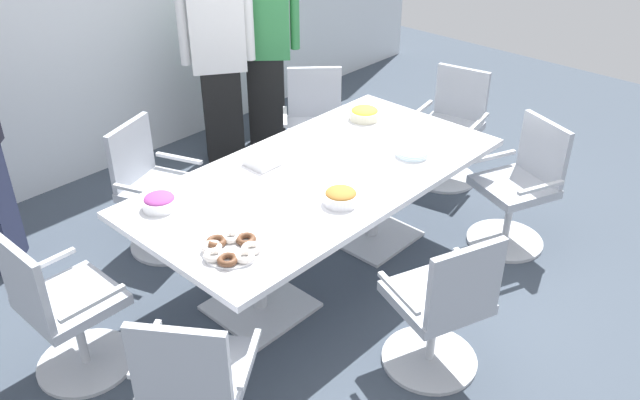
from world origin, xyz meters
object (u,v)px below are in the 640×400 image
(office_chair_1, at_px, (316,133))
(snack_bowl_candy_mix, at_px, (160,201))
(office_chair_5, at_px, (441,311))
(plate_stack, at_px, (412,152))
(office_chair_0, at_px, (451,133))
(office_chair_4, at_px, (197,389))
(snack_bowl_pretzels, at_px, (341,196))
(office_chair_6, at_px, (519,192))
(snack_bowl_chips_yellow, at_px, (365,113))
(donut_platter, at_px, (231,249))
(conference_table, at_px, (320,190))
(person_standing_1, at_px, (219,60))
(person_standing_2, at_px, (264,47))
(napkin_pile, at_px, (263,160))
(office_chair_2, at_px, (156,194))
(office_chair_3, at_px, (64,313))

(office_chair_1, height_order, snack_bowl_candy_mix, office_chair_1)
(office_chair_5, bearing_deg, plate_stack, 65.70)
(office_chair_0, relative_size, office_chair_5, 1.00)
(office_chair_0, bearing_deg, office_chair_4, 91.76)
(snack_bowl_pretzels, bearing_deg, office_chair_6, -17.38)
(snack_bowl_chips_yellow, distance_m, plate_stack, 0.65)
(office_chair_0, bearing_deg, office_chair_6, 140.20)
(office_chair_0, height_order, snack_bowl_chips_yellow, office_chair_0)
(office_chair_5, distance_m, snack_bowl_chips_yellow, 1.80)
(office_chair_4, distance_m, snack_bowl_candy_mix, 1.16)
(snack_bowl_chips_yellow, relative_size, donut_platter, 0.70)
(conference_table, height_order, person_standing_1, person_standing_1)
(office_chair_4, relative_size, donut_platter, 2.92)
(office_chair_5, distance_m, person_standing_2, 3.08)
(office_chair_6, height_order, person_standing_2, person_standing_2)
(snack_bowl_chips_yellow, height_order, napkin_pile, snack_bowl_chips_yellow)
(person_standing_2, bearing_deg, conference_table, 101.43)
(conference_table, distance_m, snack_bowl_chips_yellow, 0.89)
(office_chair_1, xyz_separation_m, napkin_pile, (-1.10, -0.58, 0.37))
(person_standing_2, bearing_deg, office_chair_6, 137.44)
(office_chair_0, xyz_separation_m, person_standing_1, (-1.07, 1.61, 0.50))
(snack_bowl_candy_mix, bearing_deg, snack_bowl_chips_yellow, -2.00)
(office_chair_5, xyz_separation_m, napkin_pile, (0.06, 1.43, 0.37))
(plate_stack, bearing_deg, office_chair_4, -171.74)
(office_chair_2, distance_m, office_chair_5, 2.16)
(person_standing_2, height_order, snack_bowl_pretzels, person_standing_2)
(office_chair_3, relative_size, person_standing_1, 0.52)
(plate_stack, bearing_deg, napkin_pile, 140.10)
(office_chair_4, xyz_separation_m, person_standing_1, (2.08, 2.30, 0.50))
(conference_table, distance_m, napkin_pile, 0.41)
(person_standing_1, relative_size, plate_stack, 8.13)
(person_standing_1, height_order, plate_stack, person_standing_1)
(office_chair_3, height_order, snack_bowl_candy_mix, office_chair_3)
(snack_bowl_pretzels, height_order, donut_platter, snack_bowl_pretzels)
(person_standing_1, bearing_deg, office_chair_4, 81.79)
(plate_stack, bearing_deg, donut_platter, 178.71)
(snack_bowl_pretzels, height_order, snack_bowl_chips_yellow, same)
(office_chair_4, relative_size, snack_bowl_candy_mix, 4.62)
(office_chair_5, bearing_deg, office_chair_3, 154.01)
(office_chair_1, bearing_deg, office_chair_3, 56.29)
(office_chair_1, bearing_deg, snack_bowl_chips_yellow, 122.73)
(snack_bowl_candy_mix, distance_m, snack_bowl_pretzels, 1.03)
(office_chair_3, xyz_separation_m, office_chair_6, (2.80, -1.13, 0.00))
(office_chair_1, height_order, snack_bowl_pretzels, office_chair_1)
(office_chair_2, bearing_deg, conference_table, 96.34)
(snack_bowl_candy_mix, height_order, napkin_pile, snack_bowl_candy_mix)
(office_chair_2, xyz_separation_m, snack_bowl_candy_mix, (-0.38, -0.67, 0.39))
(office_chair_1, xyz_separation_m, donut_platter, (-1.87, -1.17, 0.37))
(office_chair_0, distance_m, snack_bowl_candy_mix, 2.66)
(snack_bowl_pretzels, bearing_deg, office_chair_5, -92.88)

